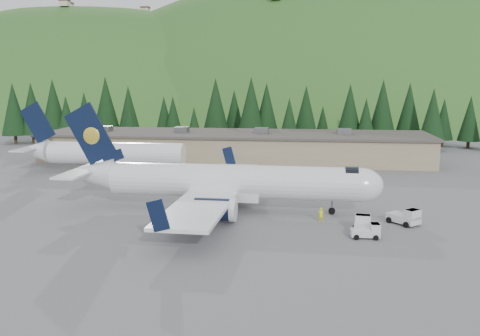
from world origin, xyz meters
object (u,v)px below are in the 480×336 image
Objects in this scene: baggage_tug_a at (368,231)px; terminal_building at (234,146)px; baggage_tug_b at (406,217)px; second_airliner at (99,152)px; airliner at (224,182)px; baggage_tug_c at (363,226)px; ramp_worker at (321,215)px.

baggage_tug_a is 0.04× the size of terminal_building.
second_airliner is at bearing -161.93° from baggage_tug_b.
airliner is at bearing -84.11° from terminal_building.
baggage_tug_c is 49.41m from terminal_building.
airliner is 0.53× the size of terminal_building.
baggage_tug_a is at bearing -81.47° from baggage_tug_b.
baggage_tug_c is at bearing 124.79° from ramp_worker.
baggage_tug_b is at bearing -9.13° from airliner.
baggage_tug_b is at bearing 168.92° from ramp_worker.
second_airliner reaches higher than baggage_tug_a.
airliner is 17.02m from baggage_tug_c.
airliner is 32.41m from second_airliner.
ramp_worker is (14.93, -41.81, -1.82)m from terminal_building.
baggage_tug_a is at bearing -67.70° from terminal_building.
ramp_worker is at bearing -130.95° from baggage_tug_b.
terminal_building is 44.43× the size of ramp_worker.
baggage_tug_b is 48.05m from terminal_building.
baggage_tug_c reaches higher than baggage_tug_a.
baggage_tug_a is 0.81× the size of baggage_tug_c.
second_airliner is at bearing 60.15° from baggage_tug_c.
baggage_tug_b is at bearing -60.39° from terminal_building.
ramp_worker is (-8.80, -0.07, -0.00)m from baggage_tug_b.
baggage_tug_b is (4.44, 5.28, 0.15)m from baggage_tug_a.
baggage_tug_b reaches higher than baggage_tug_c.
second_airliner is (-23.83, 21.97, 0.02)m from airliner.
ramp_worker is (-4.36, 5.21, 0.15)m from baggage_tug_a.
baggage_tug_c is at bearing 102.58° from baggage_tug_a.
baggage_tug_c is (14.99, -7.64, -2.54)m from airliner.
baggage_tug_c reaches higher than ramp_worker.
second_airliner is 8.07× the size of baggage_tug_c.
ramp_worker is at bearing 53.80° from baggage_tug_c.
terminal_building is (19.91, 16.00, -0.70)m from second_airliner.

